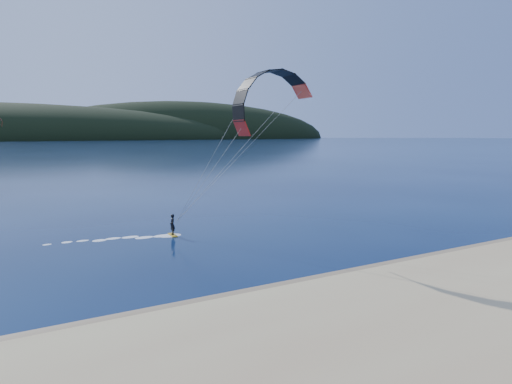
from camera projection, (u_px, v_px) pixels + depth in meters
ground at (328, 324)px, 19.83m from camera, size 1800.00×1800.00×0.00m
wet_sand at (279, 292)px, 23.75m from camera, size 220.00×2.50×0.10m
headland at (38, 140)px, 670.20m from camera, size 1200.00×310.00×140.00m
kitesurfer_near at (268, 117)px, 36.25m from camera, size 22.83×6.76×14.56m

